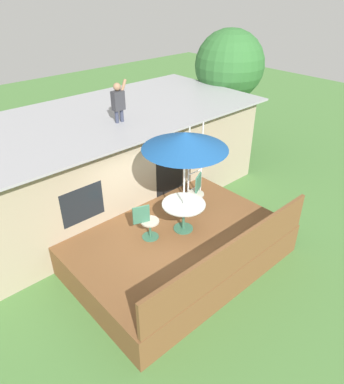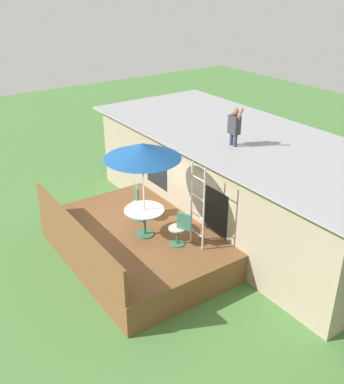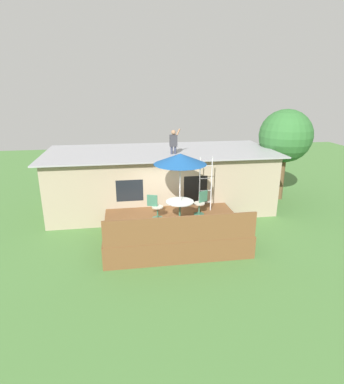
{
  "view_description": "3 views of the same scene",
  "coord_description": "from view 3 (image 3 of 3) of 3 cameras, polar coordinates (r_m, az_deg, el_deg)",
  "views": [
    {
      "loc": [
        -4.72,
        -5.07,
        6.19
      ],
      "look_at": [
        0.42,
        0.63,
        1.54
      ],
      "focal_mm": 33.71,
      "sensor_mm": 36.0,
      "label": 1
    },
    {
      "loc": [
        8.97,
        -5.12,
        7.02
      ],
      "look_at": [
        0.14,
        1.0,
        1.72
      ],
      "focal_mm": 41.97,
      "sensor_mm": 36.0,
      "label": 2
    },
    {
      "loc": [
        -1.73,
        -10.86,
        5.58
      ],
      "look_at": [
        0.06,
        0.57,
        1.75
      ],
      "focal_mm": 29.81,
      "sensor_mm": 36.0,
      "label": 3
    }
  ],
  "objects": [
    {
      "name": "patio_table",
      "position": [
        11.85,
        1.4,
        -2.41
      ],
      "size": [
        1.04,
        1.04,
        0.74
      ],
      "color": "#33664C",
      "rests_on": "deck"
    },
    {
      "name": "backyard_tree",
      "position": [
        16.91,
        19.63,
        9.34
      ],
      "size": [
        2.59,
        2.59,
        4.57
      ],
      "color": "brown",
      "rests_on": "ground"
    },
    {
      "name": "deck_railing",
      "position": [
        10.23,
        1.72,
        -6.73
      ],
      "size": [
        4.98,
        0.08,
        0.9
      ],
      "primitive_type": "cube",
      "color": "brown",
      "rests_on": "deck"
    },
    {
      "name": "house",
      "position": [
        15.15,
        -1.98,
        2.25
      ],
      "size": [
        10.5,
        4.5,
        2.76
      ],
      "color": "gray",
      "rests_on": "ground"
    },
    {
      "name": "person_figure",
      "position": [
        14.0,
        0.31,
        9.25
      ],
      "size": [
        0.47,
        0.2,
        1.11
      ],
      "color": "#33384C",
      "rests_on": "house"
    },
    {
      "name": "deck",
      "position": [
        12.15,
        0.16,
        -6.89
      ],
      "size": [
        5.08,
        3.61,
        0.8
      ],
      "primitive_type": "cube",
      "color": "brown",
      "rests_on": "ground"
    },
    {
      "name": "step_ladder",
      "position": [
        12.67,
        6.02,
        1.35
      ],
      "size": [
        0.52,
        0.04,
        2.2
      ],
      "color": "silver",
      "rests_on": "deck"
    },
    {
      "name": "patio_chair_left",
      "position": [
        12.08,
        -2.95,
        -2.67
      ],
      "size": [
        0.6,
        0.44,
        0.92
      ],
      "rotation": [
        0.0,
        0.0,
        -0.35
      ],
      "color": "#33664C",
      "rests_on": "deck"
    },
    {
      "name": "ground_plane",
      "position": [
        12.33,
        0.15,
        -8.58
      ],
      "size": [
        40.0,
        40.0,
        0.0
      ],
      "primitive_type": "plane",
      "color": "#477538"
    },
    {
      "name": "patio_umbrella",
      "position": [
        11.35,
        1.47,
        5.94
      ],
      "size": [
        1.9,
        1.9,
        2.54
      ],
      "color": "silver",
      "rests_on": "deck"
    },
    {
      "name": "patio_chair_right",
      "position": [
        12.5,
        5.15,
        -1.97
      ],
      "size": [
        0.59,
        0.44,
        0.92
      ],
      "rotation": [
        0.0,
        0.0,
        -2.67
      ],
      "color": "#33664C",
      "rests_on": "deck"
    }
  ]
}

